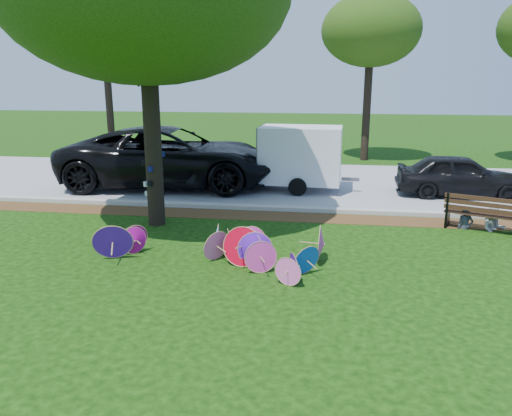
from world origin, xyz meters
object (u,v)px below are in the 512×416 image
(black_van, at_px, (170,157))
(dark_pickup, at_px, (460,176))
(cargo_trailer, at_px, (301,155))
(parasol_pile, at_px, (226,246))
(park_bench, at_px, (481,212))
(person_left, at_px, (467,208))
(person_right, at_px, (496,207))

(black_van, relative_size, dark_pickup, 1.89)
(black_van, xyz_separation_m, cargo_trailer, (4.62, -0.00, 0.19))
(parasol_pile, distance_m, park_bench, 6.81)
(parasol_pile, xyz_separation_m, person_left, (5.65, 3.26, 0.19))
(cargo_trailer, relative_size, person_left, 2.43)
(dark_pickup, xyz_separation_m, person_left, (-0.71, -3.78, -0.13))
(parasol_pile, relative_size, person_left, 4.50)
(park_bench, bearing_deg, black_van, 178.54)
(black_van, distance_m, cargo_trailer, 4.62)
(dark_pickup, bearing_deg, parasol_pile, 139.40)
(black_van, xyz_separation_m, park_bench, (9.48, -3.97, -0.59))
(dark_pickup, relative_size, park_bench, 2.26)
(parasol_pile, xyz_separation_m, dark_pickup, (6.37, 7.05, 0.33))
(parasol_pile, relative_size, park_bench, 2.79)
(dark_pickup, distance_m, park_bench, 3.86)
(park_bench, height_order, person_left, person_left)
(park_bench, relative_size, person_left, 1.61)
(black_van, bearing_deg, person_right, -116.32)
(person_left, bearing_deg, parasol_pile, -155.92)
(parasol_pile, distance_m, black_van, 8.01)
(black_van, bearing_deg, dark_pickup, -95.36)
(cargo_trailer, bearing_deg, dark_pickup, 1.22)
(cargo_trailer, relative_size, park_bench, 1.51)
(dark_pickup, relative_size, cargo_trailer, 1.50)
(dark_pickup, height_order, park_bench, dark_pickup)
(dark_pickup, bearing_deg, cargo_trailer, 90.03)
(parasol_pile, height_order, cargo_trailer, cargo_trailer)
(person_right, bearing_deg, person_left, -176.06)
(dark_pickup, xyz_separation_m, cargo_trailer, (-5.22, 0.13, 0.56))
(cargo_trailer, height_order, person_right, cargo_trailer)
(cargo_trailer, distance_m, park_bench, 6.32)
(black_van, height_order, dark_pickup, black_van)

